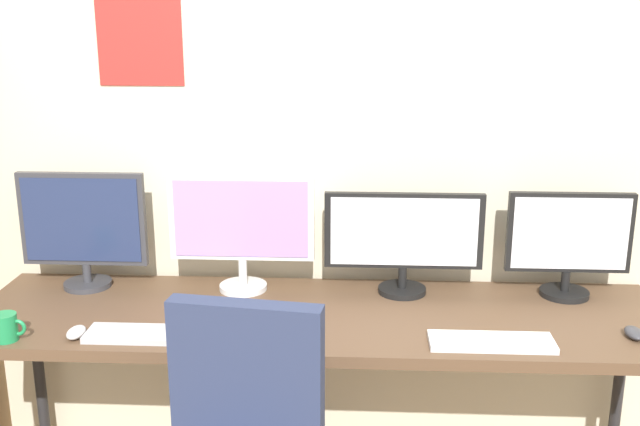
{
  "coord_description": "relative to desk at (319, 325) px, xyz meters",
  "views": [
    {
      "loc": [
        0.13,
        -1.82,
        1.77
      ],
      "look_at": [
        0.0,
        0.65,
        1.09
      ],
      "focal_mm": 41.72,
      "sensor_mm": 36.0,
      "label": 1
    }
  ],
  "objects": [
    {
      "name": "monitor_far_left",
      "position": [
        -0.9,
        0.21,
        0.29
      ],
      "size": [
        0.48,
        0.18,
        0.45
      ],
      "color": "#38383D",
      "rests_on": "desk"
    },
    {
      "name": "coffee_mug",
      "position": [
        -0.99,
        -0.28,
        0.09
      ],
      "size": [
        0.11,
        0.08,
        0.09
      ],
      "color": "#1E8C4C",
      "rests_on": "desk"
    },
    {
      "name": "monitor_center_left",
      "position": [
        -0.3,
        0.21,
        0.3
      ],
      "size": [
        0.54,
        0.18,
        0.44
      ],
      "color": "silver",
      "rests_on": "desk"
    },
    {
      "name": "desk",
      "position": [
        0.0,
        0.0,
        0.0
      ],
      "size": [
        2.45,
        0.68,
        0.74
      ],
      "color": "brown",
      "rests_on": "ground_plane"
    },
    {
      "name": "monitor_far_right",
      "position": [
        0.9,
        0.21,
        0.26
      ],
      "size": [
        0.45,
        0.18,
        0.39
      ],
      "color": "black",
      "rests_on": "desk"
    },
    {
      "name": "monitor_center_right",
      "position": [
        0.3,
        0.21,
        0.26
      ],
      "size": [
        0.58,
        0.18,
        0.38
      ],
      "color": "black",
      "rests_on": "desk"
    },
    {
      "name": "mouse_right_side",
      "position": [
        -0.78,
        -0.24,
        0.06
      ],
      "size": [
        0.06,
        0.1,
        0.03
      ],
      "primitive_type": "ellipsoid",
      "color": "silver",
      "rests_on": "desk"
    },
    {
      "name": "keyboard_right",
      "position": [
        0.56,
        -0.23,
        0.06
      ],
      "size": [
        0.39,
        0.13,
        0.02
      ],
      "primitive_type": "cube",
      "color": "silver",
      "rests_on": "desk"
    },
    {
      "name": "mouse_left_side",
      "position": [
        1.03,
        -0.15,
        0.06
      ],
      "size": [
        0.06,
        0.1,
        0.03
      ],
      "primitive_type": "ellipsoid",
      "color": "#38383D",
      "rests_on": "desk"
    },
    {
      "name": "wall_back",
      "position": [
        -0.0,
        0.42,
        0.61
      ],
      "size": [
        4.85,
        0.11,
        2.6
      ],
      "color": "beige",
      "rests_on": "ground_plane"
    },
    {
      "name": "keyboard_left",
      "position": [
        -0.56,
        -0.23,
        0.06
      ],
      "size": [
        0.37,
        0.13,
        0.02
      ],
      "primitive_type": "cube",
      "color": "silver",
      "rests_on": "desk"
    }
  ]
}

